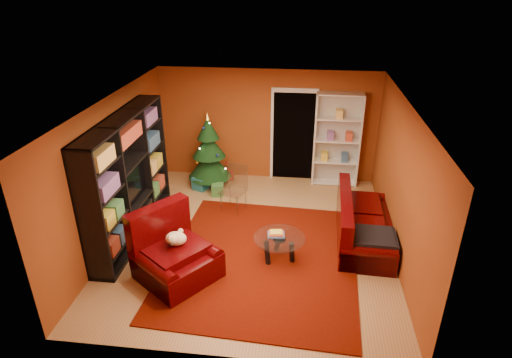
# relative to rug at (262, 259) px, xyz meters

# --- Properties ---
(floor) EXTENTS (5.00, 5.50, 0.05)m
(floor) POSITION_rel_rug_xyz_m (-0.23, 0.61, -0.04)
(floor) COLOR #A47747
(floor) RESTS_ON ground
(ceiling) EXTENTS (5.00, 5.50, 0.05)m
(ceiling) POSITION_rel_rug_xyz_m (-0.23, 0.61, 2.61)
(ceiling) COLOR silver
(ceiling) RESTS_ON wall_back
(wall_back) EXTENTS (5.00, 0.05, 2.60)m
(wall_back) POSITION_rel_rug_xyz_m (-0.23, 3.38, 1.29)
(wall_back) COLOR #914017
(wall_back) RESTS_ON ground
(wall_left) EXTENTS (0.05, 5.50, 2.60)m
(wall_left) POSITION_rel_rug_xyz_m (-2.75, 0.61, 1.29)
(wall_left) COLOR #914017
(wall_left) RESTS_ON ground
(wall_right) EXTENTS (0.05, 5.50, 2.60)m
(wall_right) POSITION_rel_rug_xyz_m (2.30, 0.61, 1.29)
(wall_right) COLOR #914017
(wall_right) RESTS_ON ground
(doorway) EXTENTS (1.06, 0.60, 2.16)m
(doorway) POSITION_rel_rug_xyz_m (0.37, 3.34, 1.04)
(doorway) COLOR black
(doorway) RESTS_ON floor
(rug) EXTENTS (3.38, 3.89, 0.02)m
(rug) POSITION_rel_rug_xyz_m (0.00, 0.00, 0.00)
(rug) COLOR #580F02
(rug) RESTS_ON floor
(media_unit) EXTENTS (0.46, 2.98, 2.28)m
(media_unit) POSITION_rel_rug_xyz_m (-2.50, 0.58, 1.13)
(media_unit) COLOR black
(media_unit) RESTS_ON floor
(christmas_tree) EXTENTS (1.18, 1.18, 1.76)m
(christmas_tree) POSITION_rel_rug_xyz_m (-1.51, 2.76, 0.84)
(christmas_tree) COLOR black
(christmas_tree) RESTS_ON floor
(gift_box_teal) EXTENTS (0.39, 0.39, 0.30)m
(gift_box_teal) POSITION_rel_rug_xyz_m (-1.68, 2.51, 0.14)
(gift_box_teal) COLOR #1B6C7E
(gift_box_teal) RESTS_ON floor
(gift_box_green) EXTENTS (0.29, 0.29, 0.26)m
(gift_box_green) POSITION_rel_rug_xyz_m (-1.24, 2.26, 0.12)
(gift_box_green) COLOR #337334
(gift_box_green) RESTS_ON floor
(gift_box_red) EXTENTS (0.24, 0.24, 0.20)m
(gift_box_red) POSITION_rel_rug_xyz_m (-1.13, 3.13, 0.09)
(gift_box_red) COLOR maroon
(gift_box_red) RESTS_ON floor
(white_bookshelf) EXTENTS (1.02, 0.37, 2.21)m
(white_bookshelf) POSITION_rel_rug_xyz_m (1.36, 3.18, 1.06)
(white_bookshelf) COLOR white
(white_bookshelf) RESTS_ON floor
(armchair) EXTENTS (1.69, 1.69, 0.94)m
(armchair) POSITION_rel_rug_xyz_m (-1.30, -0.64, 0.46)
(armchair) COLOR #320204
(armchair) RESTS_ON rug
(dog) EXTENTS (0.48, 0.50, 0.31)m
(dog) POSITION_rel_rug_xyz_m (-1.31, -0.57, 0.69)
(dog) COLOR beige
(dog) RESTS_ON armchair
(sofa) EXTENTS (1.02, 2.12, 0.90)m
(sofa) POSITION_rel_rug_xyz_m (1.79, 0.80, 0.44)
(sofa) COLOR #320204
(sofa) RESTS_ON rug
(coffee_table) EXTENTS (0.98, 0.98, 0.55)m
(coffee_table) POSITION_rel_rug_xyz_m (0.29, 0.04, 0.22)
(coffee_table) COLOR gray
(coffee_table) RESTS_ON rug
(acrylic_chair) EXTENTS (0.60, 0.62, 0.89)m
(acrylic_chair) POSITION_rel_rug_xyz_m (-0.77, 1.62, 0.44)
(acrylic_chair) COLOR #66605B
(acrylic_chair) RESTS_ON rug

